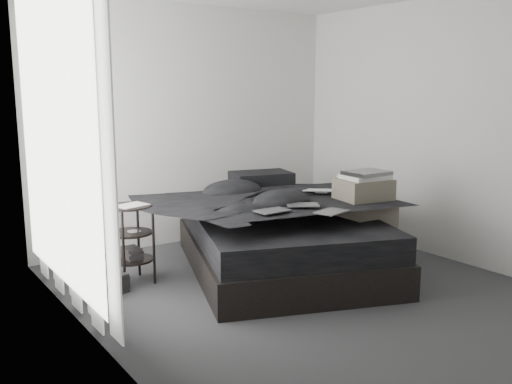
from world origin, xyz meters
TOP-DOWN VIEW (x-y plane):
  - floor at (0.00, 0.00)m, footprint 3.60×4.20m
  - wall_back at (0.00, 2.10)m, footprint 3.60×0.01m
  - wall_left at (-1.80, 0.00)m, footprint 0.01×4.20m
  - wall_right at (1.80, 0.00)m, footprint 0.01×4.20m
  - window_left at (-1.78, 0.90)m, footprint 0.02×2.00m
  - curtain_left at (-1.73, 0.90)m, footprint 0.06×2.12m
  - bed at (0.19, 0.64)m, footprint 2.31×2.63m
  - mattress at (0.19, 0.64)m, footprint 2.23×2.55m
  - duvet at (0.17, 0.59)m, footprint 2.16×2.32m
  - pillow_lower at (0.43, 1.47)m, footprint 0.77×0.65m
  - pillow_upper at (0.49, 1.42)m, footprint 0.70×0.56m
  - laptop at (0.59, 0.56)m, footprint 0.42×0.39m
  - comic_a at (-0.26, 0.18)m, footprint 0.28×0.19m
  - comic_b at (0.10, 0.22)m, footprint 0.33×0.30m
  - comic_c at (0.12, -0.12)m, footprint 0.32×0.25m
  - side_stand at (-1.14, 1.09)m, footprint 0.41×0.41m
  - papers at (-1.13, 1.08)m, footprint 0.31×0.26m
  - floor_books at (-1.36, 0.96)m, footprint 0.23×0.27m
  - box_lower at (0.82, 0.20)m, footprint 0.56×0.46m
  - box_mid at (0.83, 0.19)m, footprint 0.50×0.40m
  - box_upper at (0.81, 0.20)m, footprint 0.52×0.44m
  - art_book_white at (0.82, 0.20)m, footprint 0.43×0.36m
  - art_book_snake at (0.83, 0.19)m, footprint 0.38×0.31m

SIDE VIEW (x-z plane):
  - floor at x=0.00m, z-range -0.01..0.01m
  - floor_books at x=-1.36m, z-range 0.00..0.16m
  - bed at x=0.19m, z-range 0.00..0.30m
  - box_lower at x=0.82m, z-range 0.00..0.38m
  - side_stand at x=-1.14m, z-range 0.00..0.70m
  - mattress at x=0.19m, z-range 0.30..0.53m
  - box_mid at x=0.83m, z-range 0.38..0.68m
  - pillow_lower at x=0.43m, z-range 0.53..0.68m
  - duvet at x=0.17m, z-range 0.53..0.79m
  - papers at x=-1.13m, z-range 0.70..0.71m
  - pillow_upper at x=0.49m, z-range 0.68..0.82m
  - box_upper at x=0.81m, z-range 0.68..0.88m
  - comic_a at x=-0.26m, z-range 0.79..0.80m
  - comic_b at x=0.10m, z-range 0.80..0.80m
  - laptop at x=0.59m, z-range 0.79..0.82m
  - comic_c at x=0.12m, z-range 0.80..0.81m
  - art_book_white at x=0.82m, z-range 0.88..0.92m
  - art_book_snake at x=0.83m, z-range 0.92..0.96m
  - curtain_left at x=-1.73m, z-range 0.04..2.52m
  - wall_back at x=0.00m, z-range 0.00..2.60m
  - wall_left at x=-1.80m, z-range 0.00..2.60m
  - wall_right at x=1.80m, z-range 0.00..2.60m
  - window_left at x=-1.78m, z-range 0.20..2.50m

